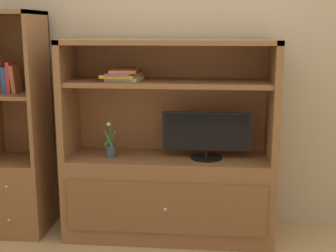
{
  "coord_description": "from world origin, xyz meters",
  "views": [
    {
      "loc": [
        0.32,
        -2.99,
        1.61
      ],
      "look_at": [
        0.0,
        0.35,
        0.89
      ],
      "focal_mm": 49.58,
      "sensor_mm": 36.0,
      "label": 1
    }
  ],
  "objects_px": {
    "potted_plant": "(111,149)",
    "magazine_stack": "(123,75)",
    "tv_monitor": "(207,135)",
    "bookshelf_tall": "(19,161)",
    "upright_book_row": "(4,78)",
    "media_console": "(169,175)"
  },
  "relations": [
    {
      "from": "bookshelf_tall",
      "to": "upright_book_row",
      "type": "distance_m",
      "value": 0.67
    },
    {
      "from": "potted_plant",
      "to": "upright_book_row",
      "type": "xyz_separation_m",
      "value": [
        -0.82,
        0.04,
        0.53
      ]
    },
    {
      "from": "media_console",
      "to": "magazine_stack",
      "type": "relative_size",
      "value": 4.38
    },
    {
      "from": "media_console",
      "to": "upright_book_row",
      "type": "relative_size",
      "value": 5.66
    },
    {
      "from": "upright_book_row",
      "to": "tv_monitor",
      "type": "bearing_deg",
      "value": -0.71
    },
    {
      "from": "potted_plant",
      "to": "media_console",
      "type": "bearing_deg",
      "value": 6.26
    },
    {
      "from": "tv_monitor",
      "to": "potted_plant",
      "type": "height_order",
      "value": "tv_monitor"
    },
    {
      "from": "tv_monitor",
      "to": "potted_plant",
      "type": "bearing_deg",
      "value": -178.16
    },
    {
      "from": "tv_monitor",
      "to": "media_console",
      "type": "bearing_deg",
      "value": 175.02
    },
    {
      "from": "magazine_stack",
      "to": "bookshelf_tall",
      "type": "height_order",
      "value": "bookshelf_tall"
    },
    {
      "from": "tv_monitor",
      "to": "magazine_stack",
      "type": "xyz_separation_m",
      "value": [
        -0.62,
        0.02,
        0.44
      ]
    },
    {
      "from": "media_console",
      "to": "upright_book_row",
      "type": "distance_m",
      "value": 1.46
    },
    {
      "from": "tv_monitor",
      "to": "upright_book_row",
      "type": "height_order",
      "value": "upright_book_row"
    },
    {
      "from": "bookshelf_tall",
      "to": "upright_book_row",
      "type": "xyz_separation_m",
      "value": [
        -0.06,
        -0.01,
        0.66
      ]
    },
    {
      "from": "media_console",
      "to": "upright_book_row",
      "type": "bearing_deg",
      "value": -179.73
    },
    {
      "from": "tv_monitor",
      "to": "bookshelf_tall",
      "type": "relative_size",
      "value": 0.38
    },
    {
      "from": "potted_plant",
      "to": "magazine_stack",
      "type": "height_order",
      "value": "magazine_stack"
    },
    {
      "from": "potted_plant",
      "to": "upright_book_row",
      "type": "bearing_deg",
      "value": 177.06
    },
    {
      "from": "media_console",
      "to": "magazine_stack",
      "type": "distance_m",
      "value": 0.84
    },
    {
      "from": "media_console",
      "to": "bookshelf_tall",
      "type": "relative_size",
      "value": 0.92
    },
    {
      "from": "potted_plant",
      "to": "upright_book_row",
      "type": "distance_m",
      "value": 0.98
    },
    {
      "from": "potted_plant",
      "to": "magazine_stack",
      "type": "bearing_deg",
      "value": 23.65
    }
  ]
}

